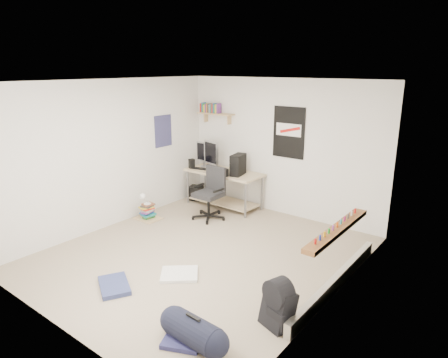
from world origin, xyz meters
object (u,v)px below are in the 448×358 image
Objects in this scene: desk at (224,189)px; book_stack at (148,211)px; backpack at (278,309)px; office_chair at (209,193)px; duffel_bag at (193,332)px.

desk reaches higher than book_stack.
backpack is (2.78, -2.65, -0.16)m from desk.
book_stack is at bearing -139.21° from office_chair.
duffel_bag is at bearing -34.67° from book_stack.
desk is 3.85m from backpack.
desk is at bearing 126.23° from duffel_bag.
office_chair is 2.38× the size of book_stack.
desk is at bearing 154.67° from backpack.
office_chair is 3.46m from duffel_bag.
desk is 1.61× the size of office_chair.
backpack is at bearing -19.95° from book_stack.
backpack is at bearing -34.98° from office_chair.
book_stack is (-3.46, 1.26, -0.05)m from backpack.
desk reaches higher than duffel_bag.
duffel_bag is at bearing -104.82° from backpack.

